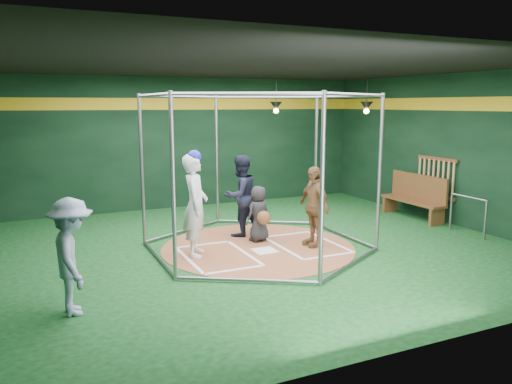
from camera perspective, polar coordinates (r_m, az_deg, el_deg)
name	(u,v)px	position (r m, az deg, el deg)	size (l,w,h in m)	color
room_shell	(258,159)	(9.58, 0.23, 3.77)	(10.10, 9.10, 3.53)	#0D3A14
clay_disc	(258,247)	(9.92, 0.24, -6.33)	(3.80, 3.80, 0.01)	#995937
home_plate	(265,251)	(9.65, 1.00, -6.71)	(0.43, 0.43, 0.01)	white
batter_box_left	(217,256)	(9.35, -4.44, -7.32)	(1.17, 1.77, 0.01)	white
batter_box_right	(306,244)	(10.13, 5.75, -5.97)	(1.17, 1.77, 0.01)	white
batting_cage	(258,172)	(9.60, 0.25, 2.26)	(4.05, 4.67, 3.00)	gray
bat_rack	(436,177)	(12.82, 19.86, 1.59)	(0.07, 1.25, 0.98)	brown
pendant_lamp_near	(276,106)	(13.72, 2.30, 9.78)	(0.34, 0.34, 0.90)	black
pendant_lamp_far	(367,106)	(13.31, 12.52, 9.54)	(0.34, 0.34, 0.90)	black
batter_figure	(195,204)	(9.24, -6.95, -1.36)	(0.68, 0.81, 1.97)	silver
visitor_leopard	(314,206)	(9.90, 6.62, -1.64)	(0.93, 0.39, 1.59)	#A37846
catcher_figure	(259,214)	(10.20, 0.34, -2.53)	(0.64, 0.64, 1.15)	black
umpire	(240,196)	(10.61, -1.79, -0.42)	(0.84, 0.66, 1.73)	black
bystander_blue	(72,257)	(7.13, -20.29, -6.94)	(1.03, 0.59, 1.59)	#90A1BE
dugout_bench	(415,196)	(12.94, 17.75, -0.43)	(0.44, 1.87, 1.09)	brown
steel_railing	(468,209)	(11.70, 23.06, -1.80)	(0.05, 0.98, 0.85)	gray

